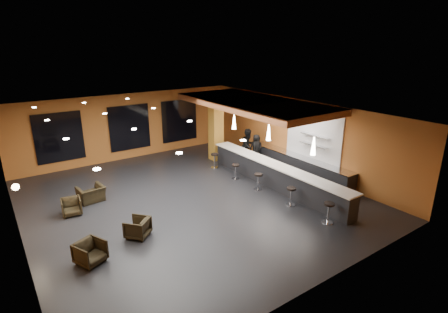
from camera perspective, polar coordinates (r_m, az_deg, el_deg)
floor at (r=14.35m, az=-5.44°, el=-7.09°), size 12.00×13.00×0.10m
ceiling at (r=13.22m, az=-5.91°, el=7.15°), size 12.00×13.00×0.10m
wall_back at (r=19.46m, az=-15.28°, el=4.79°), size 12.00×0.10×3.50m
wall_front at (r=9.02m, az=15.78°, el=-11.17°), size 12.00×0.10×3.50m
wall_left at (r=12.15m, az=-31.43°, el=-5.45°), size 0.10×13.00×3.50m
wall_right at (r=17.32m, az=12.03°, el=3.41°), size 0.10×13.00×3.50m
wood_soffit at (r=16.30m, az=4.81°, el=8.62°), size 3.60×8.00×0.28m
window_left at (r=18.53m, az=-25.31°, el=2.84°), size 2.20×0.06×2.40m
window_center at (r=19.37m, az=-15.15°, el=4.58°), size 2.20×0.06×2.40m
window_right at (r=20.54m, az=-7.28°, el=5.84°), size 2.20×0.06×2.40m
tile_backsplash at (r=16.55m, az=14.38°, el=3.44°), size 0.06×3.20×2.40m
bar_counter at (r=15.40m, az=8.27°, el=-3.16°), size 0.60×8.00×1.00m
bar_top at (r=15.22m, az=8.36°, el=-1.32°), size 0.78×8.10×0.05m
prep_counter at (r=17.10m, az=12.03°, el=-1.42°), size 0.70×6.00×0.86m
prep_top at (r=16.95m, az=12.13°, el=0.02°), size 0.72×6.00×0.03m
wall_shelf_lower at (r=16.43m, az=14.48°, el=1.87°), size 0.30×1.50×0.03m
wall_shelf_upper at (r=16.31m, az=14.60°, el=3.39°), size 0.30×1.50×0.03m
column at (r=18.47m, az=-1.33°, el=4.73°), size 0.60×0.60×3.50m
wall_sconce at (r=12.60m, az=-30.90°, el=-4.31°), size 0.22×0.22×0.22m
pendant_0 at (r=13.51m, az=14.41°, el=1.67°), size 0.20×0.20×0.70m
pendant_1 at (r=15.18m, az=7.30°, el=3.92°), size 0.20×0.20×0.70m
pendant_2 at (r=17.06m, az=1.66°, el=5.65°), size 0.20×0.20×0.70m
staff_a at (r=17.67m, az=5.33°, el=0.91°), size 0.68×0.53×1.65m
staff_b at (r=18.27m, az=3.99°, el=1.78°), size 0.96×0.80×1.80m
staff_c at (r=18.32m, az=5.27°, el=1.30°), size 0.86×0.73×1.50m
armchair_a at (r=11.05m, az=-21.00°, el=-14.40°), size 0.96×0.97×0.68m
armchair_b at (r=11.92m, az=-13.94°, el=-11.18°), size 1.00×1.00×0.65m
armchair_c at (r=14.10m, az=-23.64°, el=-7.51°), size 0.75×0.77×0.63m
armchair_d at (r=14.92m, az=-20.86°, el=-5.74°), size 1.04×0.93×0.62m
bar_stool_0 at (r=12.83m, az=16.70°, el=-8.39°), size 0.39×0.39×0.77m
bar_stool_1 at (r=13.81m, az=10.88°, el=-6.03°), size 0.37×0.37×0.73m
bar_stool_2 at (r=15.00m, az=5.62°, el=-3.77°), size 0.37×0.37×0.73m
bar_stool_3 at (r=16.09m, az=1.89°, el=-2.17°), size 0.36×0.36×0.71m
bar_stool_4 at (r=17.49m, az=-1.54°, el=-0.38°), size 0.38×0.38×0.75m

